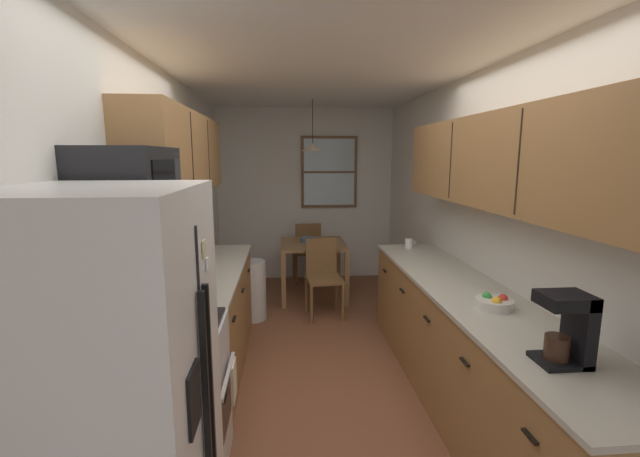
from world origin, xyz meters
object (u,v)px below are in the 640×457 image
coffee_maker (569,327)px  stove_range (167,403)px  microwave_over_range (129,182)px  storage_canister (182,288)px  refrigerator (114,419)px  mug_by_coffeemaker (409,243)px  fruit_bowl (494,303)px  dining_chair_near (323,273)px  dining_chair_far (307,249)px  dining_table (313,251)px  table_serving_bowl (308,240)px  trash_bin (252,290)px

coffee_maker → stove_range: bearing=165.4°
microwave_over_range → storage_canister: (0.11, 0.49, -0.73)m
refrigerator → stove_range: refrigerator is taller
microwave_over_range → mug_by_coffeemaker: microwave_over_range is taller
microwave_over_range → fruit_bowl: (2.11, 0.20, -0.78)m
refrigerator → stove_range: size_ratio=1.59×
stove_range → microwave_over_range: bearing=180.0°
fruit_bowl → stove_range: bearing=-174.4°
dining_chair_near → dining_chair_far: (-0.11, 1.30, 0.00)m
stove_range → storage_canister: 0.72m
stove_range → dining_table: size_ratio=1.25×
coffee_maker → table_serving_bowl: (-0.99, 3.71, -0.31)m
refrigerator → fruit_bowl: 2.18m
dining_table → microwave_over_range: bearing=-110.3°
storage_canister → microwave_over_range: bearing=-102.4°
refrigerator → storage_canister: size_ratio=9.35×
dining_chair_near → coffee_maker: size_ratio=2.67×
storage_canister → table_serving_bowl: (0.99, 2.70, -0.23)m
refrigerator → dining_table: bearing=75.3°
storage_canister → mug_by_coffeemaker: bearing=36.7°
mug_by_coffeemaker → table_serving_bowl: size_ratio=0.57×
dining_chair_far → coffee_maker: size_ratio=2.67×
table_serving_bowl → storage_canister: bearing=-110.1°
stove_range → table_serving_bowl: 3.35m
trash_bin → fruit_bowl: fruit_bowl is taller
trash_bin → fruit_bowl: bearing=-52.4°
stove_range → fruit_bowl: stove_range is taller
dining_table → trash_bin: 1.07m
refrigerator → dining_chair_far: 4.62m
stove_range → dining_chair_far: stove_range is taller
dining_table → dining_chair_near: size_ratio=0.98×
stove_range → trash_bin: 2.43m
refrigerator → storage_canister: bearing=91.6°
storage_canister → coffee_maker: 2.23m
mug_by_coffeemaker → storage_canister: bearing=-143.3°
trash_bin → table_serving_bowl: table_serving_bowl is taller
dining_chair_near → trash_bin: size_ratio=1.32×
coffee_maker → fruit_bowl: coffee_maker is taller
trash_bin → dining_table: bearing=43.6°
fruit_bowl → dining_table: bearing=108.0°
dining_chair_near → coffee_maker: 3.16m
table_serving_bowl → dining_chair_far: bearing=88.0°
dining_chair_far → fruit_bowl: bearing=-74.5°
refrigerator → storage_canister: (-0.03, 1.23, 0.12)m
refrigerator → coffee_maker: 1.97m
trash_bin → table_serving_bowl: 1.13m
dining_chair_far → trash_bin: dining_chair_far is taller
mug_by_coffeemaker → table_serving_bowl: mug_by_coffeemaker is taller
microwave_over_range → dining_table: (1.16, 3.12, -1.10)m
fruit_bowl → storage_canister: bearing=171.5°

